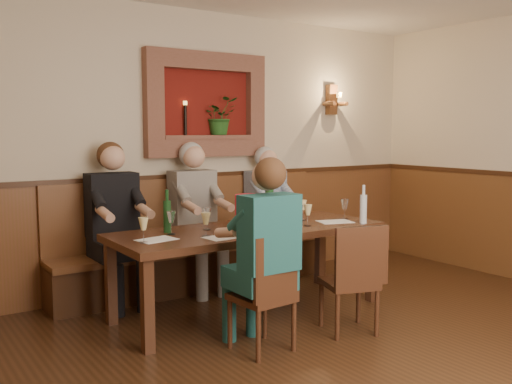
% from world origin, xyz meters
% --- Properties ---
extents(room_shell, '(6.04, 6.04, 2.82)m').
position_xyz_m(room_shell, '(0.00, 0.00, 1.89)').
color(room_shell, beige).
rests_on(room_shell, ground).
extents(wainscoting, '(6.02, 6.02, 1.15)m').
position_xyz_m(wainscoting, '(0.00, -0.00, 0.59)').
color(wainscoting, brown).
rests_on(wainscoting, ground).
extents(wall_niche, '(1.36, 0.30, 1.06)m').
position_xyz_m(wall_niche, '(0.24, 2.94, 1.81)').
color(wall_niche, '#63130E').
rests_on(wall_niche, ground).
extents(wall_sconce, '(0.25, 0.20, 0.35)m').
position_xyz_m(wall_sconce, '(1.90, 2.93, 1.94)').
color(wall_sconce, brown).
rests_on(wall_sconce, ground).
extents(dining_table, '(2.40, 0.90, 0.75)m').
position_xyz_m(dining_table, '(0.00, 1.85, 0.68)').
color(dining_table, '#351D10').
rests_on(dining_table, ground).
extents(bench, '(3.00, 0.45, 1.11)m').
position_xyz_m(bench, '(0.00, 2.79, 0.33)').
color(bench, '#381E0F').
rests_on(bench, ground).
extents(chair_near_left, '(0.41, 0.41, 0.87)m').
position_xyz_m(chair_near_left, '(-0.41, 1.06, 0.25)').
color(chair_near_left, '#351D10').
rests_on(chair_near_left, ground).
extents(chair_near_right, '(0.49, 0.49, 0.87)m').
position_xyz_m(chair_near_right, '(0.37, 0.99, 0.25)').
color(chair_near_right, '#351D10').
rests_on(chair_near_right, ground).
extents(person_bench_left, '(0.45, 0.55, 1.49)m').
position_xyz_m(person_bench_left, '(-0.89, 2.69, 0.62)').
color(person_bench_left, black).
rests_on(person_bench_left, ground).
extents(person_bench_mid, '(0.44, 0.54, 1.48)m').
position_xyz_m(person_bench_mid, '(-0.07, 2.69, 0.61)').
color(person_bench_mid, '#4F4C48').
rests_on(person_bench_mid, ground).
extents(person_bench_right, '(0.42, 0.51, 1.42)m').
position_xyz_m(person_bench_right, '(0.82, 2.69, 0.59)').
color(person_bench_right, navy).
rests_on(person_bench_right, ground).
extents(person_chair_front, '(0.41, 0.51, 1.41)m').
position_xyz_m(person_chair_front, '(-0.41, 1.07, 0.58)').
color(person_chair_front, navy).
rests_on(person_chair_front, ground).
extents(spittoon_bucket, '(0.25, 0.25, 0.28)m').
position_xyz_m(spittoon_bucket, '(0.01, 1.88, 0.89)').
color(spittoon_bucket, red).
rests_on(spittoon_bucket, dining_table).
extents(wine_bottle_green_a, '(0.10, 0.10, 0.42)m').
position_xyz_m(wine_bottle_green_a, '(0.26, 1.92, 0.92)').
color(wine_bottle_green_a, '#19471E').
rests_on(wine_bottle_green_a, dining_table).
extents(wine_bottle_green_b, '(0.08, 0.08, 0.36)m').
position_xyz_m(wine_bottle_green_b, '(-0.69, 2.04, 0.89)').
color(wine_bottle_green_b, '#19471E').
rests_on(wine_bottle_green_b, dining_table).
extents(water_bottle, '(0.08, 0.08, 0.35)m').
position_xyz_m(water_bottle, '(0.98, 1.47, 0.89)').
color(water_bottle, silver).
rests_on(water_bottle, dining_table).
extents(tasting_sheet_a, '(0.32, 0.25, 0.00)m').
position_xyz_m(tasting_sheet_a, '(-0.90, 1.79, 0.75)').
color(tasting_sheet_a, white).
rests_on(tasting_sheet_a, dining_table).
extents(tasting_sheet_b, '(0.29, 0.22, 0.00)m').
position_xyz_m(tasting_sheet_b, '(0.09, 1.65, 0.75)').
color(tasting_sheet_b, white).
rests_on(tasting_sheet_b, dining_table).
extents(tasting_sheet_c, '(0.35, 0.29, 0.00)m').
position_xyz_m(tasting_sheet_c, '(0.83, 1.67, 0.75)').
color(tasting_sheet_c, white).
rests_on(tasting_sheet_c, dining_table).
extents(tasting_sheet_d, '(0.32, 0.24, 0.00)m').
position_xyz_m(tasting_sheet_d, '(-0.41, 1.59, 0.75)').
color(tasting_sheet_d, white).
rests_on(tasting_sheet_d, dining_table).
extents(wine_glass_0, '(0.08, 0.08, 0.19)m').
position_xyz_m(wine_glass_0, '(-1.03, 1.74, 0.85)').
color(wine_glass_0, '#F1DE90').
rests_on(wine_glass_0, dining_table).
extents(wine_glass_1, '(0.08, 0.08, 0.19)m').
position_xyz_m(wine_glass_1, '(-0.70, 1.94, 0.85)').
color(wine_glass_1, white).
rests_on(wine_glass_1, dining_table).
extents(wine_glass_2, '(0.08, 0.08, 0.19)m').
position_xyz_m(wine_glass_2, '(-0.51, 1.70, 0.85)').
color(wine_glass_2, '#F1DE90').
rests_on(wine_glass_2, dining_table).
extents(wine_glass_3, '(0.08, 0.08, 0.19)m').
position_xyz_m(wine_glass_3, '(-0.36, 1.96, 0.85)').
color(wine_glass_3, white).
rests_on(wine_glass_3, dining_table).
extents(wine_glass_4, '(0.08, 0.08, 0.19)m').
position_xyz_m(wine_glass_4, '(-0.13, 1.74, 0.85)').
color(wine_glass_4, '#F1DE90').
rests_on(wine_glass_4, dining_table).
extents(wine_glass_5, '(0.08, 0.08, 0.19)m').
position_xyz_m(wine_glass_5, '(0.25, 1.91, 0.85)').
color(wine_glass_5, '#F1DE90').
rests_on(wine_glass_5, dining_table).
extents(wine_glass_6, '(0.08, 0.08, 0.19)m').
position_xyz_m(wine_glass_6, '(0.38, 1.64, 0.85)').
color(wine_glass_6, white).
rests_on(wine_glass_6, dining_table).
extents(wine_glass_7, '(0.08, 0.08, 0.19)m').
position_xyz_m(wine_glass_7, '(0.64, 1.92, 0.85)').
color(wine_glass_7, '#F1DE90').
rests_on(wine_glass_7, dining_table).
extents(wine_glass_8, '(0.08, 0.08, 0.19)m').
position_xyz_m(wine_glass_8, '(1.01, 1.74, 0.85)').
color(wine_glass_8, white).
rests_on(wine_glass_8, dining_table).
extents(wine_glass_9, '(0.08, 0.08, 0.19)m').
position_xyz_m(wine_glass_9, '(-0.25, 1.52, 0.85)').
color(wine_glass_9, '#F1DE90').
rests_on(wine_glass_9, dining_table).
extents(wine_glass_10, '(0.08, 0.08, 0.19)m').
position_xyz_m(wine_glass_10, '(0.47, 1.64, 0.85)').
color(wine_glass_10, '#F1DE90').
rests_on(wine_glass_10, dining_table).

